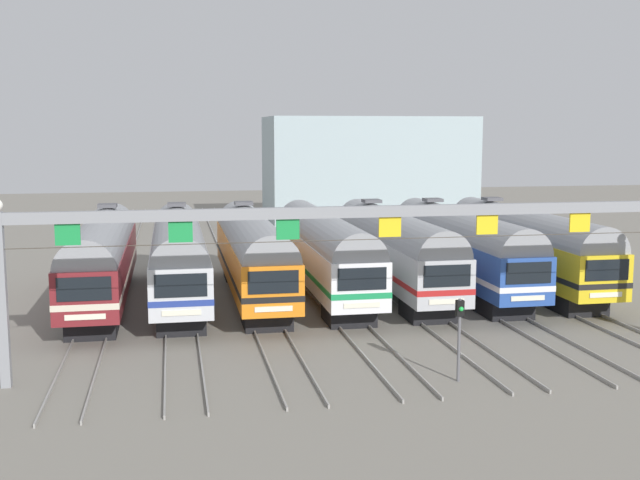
% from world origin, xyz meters
% --- Properties ---
extents(ground_plane, '(160.00, 160.00, 0.00)m').
position_xyz_m(ground_plane, '(0.00, 0.00, 0.00)').
color(ground_plane, gray).
extents(track_bed, '(25.90, 70.00, 0.15)m').
position_xyz_m(track_bed, '(0.00, 17.00, 0.07)').
color(track_bed, gray).
rests_on(track_bed, ground).
extents(commuter_train_maroon, '(2.88, 18.06, 5.05)m').
position_xyz_m(commuter_train_maroon, '(-12.20, -0.00, 2.69)').
color(commuter_train_maroon, maroon).
rests_on(commuter_train_maroon, ground).
extents(commuter_train_silver, '(2.88, 18.06, 5.05)m').
position_xyz_m(commuter_train_silver, '(-8.13, -0.00, 2.69)').
color(commuter_train_silver, silver).
rests_on(commuter_train_silver, ground).
extents(commuter_train_orange, '(2.88, 18.06, 5.05)m').
position_xyz_m(commuter_train_orange, '(-4.07, -0.00, 2.69)').
color(commuter_train_orange, orange).
rests_on(commuter_train_orange, ground).
extents(commuter_train_white, '(2.88, 18.06, 4.77)m').
position_xyz_m(commuter_train_white, '(0.00, -0.01, 2.69)').
color(commuter_train_white, white).
rests_on(commuter_train_white, ground).
extents(commuter_train_stainless, '(2.88, 18.06, 5.05)m').
position_xyz_m(commuter_train_stainless, '(4.07, -0.00, 2.69)').
color(commuter_train_stainless, '#B2B5BA').
rests_on(commuter_train_stainless, ground).
extents(commuter_train_blue, '(2.88, 18.06, 5.05)m').
position_xyz_m(commuter_train_blue, '(8.13, -0.00, 2.69)').
color(commuter_train_blue, '#284C9E').
rests_on(commuter_train_blue, ground).
extents(commuter_train_yellow, '(2.88, 18.06, 5.05)m').
position_xyz_m(commuter_train_yellow, '(12.20, -0.00, 2.69)').
color(commuter_train_yellow, gold).
rests_on(commuter_train_yellow, ground).
extents(catenary_gantry, '(29.64, 0.44, 6.97)m').
position_xyz_m(catenary_gantry, '(0.00, -13.50, 5.43)').
color(catenary_gantry, gray).
rests_on(catenary_gantry, ground).
extents(yard_signal_mast, '(0.28, 0.35, 3.18)m').
position_xyz_m(yard_signal_mast, '(2.03, -16.00, 2.21)').
color(yard_signal_mast, '#59595E').
rests_on(yard_signal_mast, ground).
extents(maintenance_building, '(20.36, 10.00, 10.72)m').
position_xyz_m(maintenance_building, '(11.20, 34.22, 5.36)').
color(maintenance_building, '#9EB2B7').
rests_on(maintenance_building, ground).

